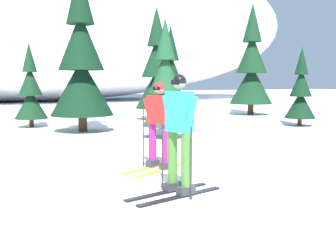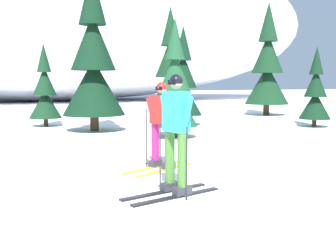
{
  "view_description": "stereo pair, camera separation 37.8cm",
  "coord_description": "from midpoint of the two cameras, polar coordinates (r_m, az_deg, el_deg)",
  "views": [
    {
      "loc": [
        -4.32,
        -5.82,
        1.73
      ],
      "look_at": [
        -1.53,
        0.46,
        0.95
      ],
      "focal_mm": 42.77,
      "sensor_mm": 36.0,
      "label": 1
    },
    {
      "loc": [
        -3.97,
        -5.96,
        1.73
      ],
      "look_at": [
        -1.53,
        0.46,
        0.95
      ],
      "focal_mm": 42.77,
      "sensor_mm": 36.0,
      "label": 2
    }
  ],
  "objects": [
    {
      "name": "ground_plane",
      "position": [
        7.41,
        14.05,
        -7.23
      ],
      "size": [
        120.0,
        120.0,
        0.0
      ],
      "primitive_type": "plane",
      "color": "white"
    },
    {
      "name": "skier_red_jacket",
      "position": [
        7.8,
        0.46,
        0.38
      ],
      "size": [
        1.59,
        1.13,
        1.71
      ],
      "color": "gold",
      "rests_on": "ground"
    },
    {
      "name": "skier_cyan_jacket",
      "position": [
        6.02,
        2.9,
        -0.83
      ],
      "size": [
        1.61,
        0.81,
        1.83
      ],
      "color": "black",
      "rests_on": "ground"
    },
    {
      "name": "pine_tree_far_left",
      "position": [
        15.87,
        -16.5,
        4.7
      ],
      "size": [
        1.21,
        1.21,
        3.14
      ],
      "color": "#47301E",
      "rests_on": "ground"
    },
    {
      "name": "pine_tree_left",
      "position": [
        14.01,
        -9.84,
        8.75
      ],
      "size": [
        2.14,
        2.14,
        5.53
      ],
      "color": "#47301E",
      "rests_on": "ground"
    },
    {
      "name": "pine_tree_center_left",
      "position": [
        12.14,
        1.88,
        5.4
      ],
      "size": [
        1.39,
        1.39,
        3.6
      ],
      "color": "#47301E",
      "rests_on": "ground"
    },
    {
      "name": "pine_tree_center",
      "position": [
        15.77,
        2.86,
        6.03
      ],
      "size": [
        1.49,
        1.49,
        3.86
      ],
      "color": "#47301E",
      "rests_on": "ground"
    },
    {
      "name": "pine_tree_center_right",
      "position": [
        18.01,
        0.97,
        7.61
      ],
      "size": [
        1.93,
        1.93,
        5.0
      ],
      "color": "#47301E",
      "rests_on": "ground"
    },
    {
      "name": "pine_tree_right",
      "position": [
        16.09,
        20.91,
        4.35
      ],
      "size": [
        1.16,
        1.16,
        3.01
      ],
      "color": "#47301E",
      "rests_on": "ground"
    },
    {
      "name": "pine_tree_far_right",
      "position": [
        20.92,
        14.49,
        7.97
      ],
      "size": [
        2.18,
        2.18,
        5.64
      ],
      "color": "#47301E",
      "rests_on": "ground"
    },
    {
      "name": "snow_ridge_background",
      "position": [
        36.52,
        -16.0,
        14.82
      ],
      "size": [
        48.95,
        18.92,
        14.4
      ],
      "primitive_type": "ellipsoid",
      "color": "white",
      "rests_on": "ground"
    }
  ]
}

